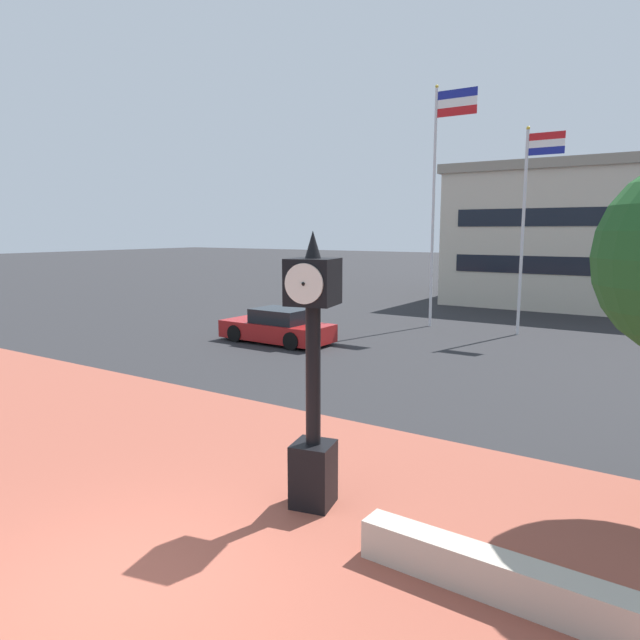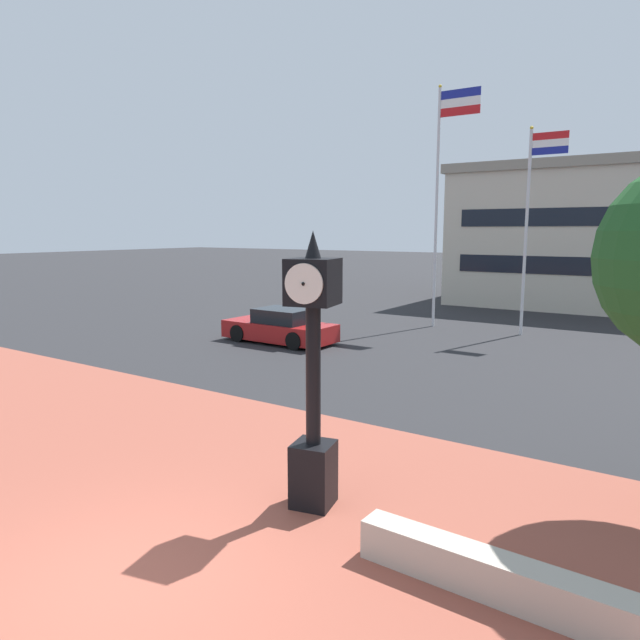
{
  "view_description": "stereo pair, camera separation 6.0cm",
  "coord_description": "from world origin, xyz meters",
  "px_view_note": "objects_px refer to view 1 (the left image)",
  "views": [
    {
      "loc": [
        5.34,
        -3.87,
        4.12
      ],
      "look_at": [
        0.95,
        2.82,
        2.87
      ],
      "focal_mm": 32.38,
      "sensor_mm": 36.0,
      "label": 1
    },
    {
      "loc": [
        5.39,
        -3.84,
        4.12
      ],
      "look_at": [
        0.95,
        2.82,
        2.87
      ],
      "focal_mm": 32.38,
      "sensor_mm": 36.0,
      "label": 2
    }
  ],
  "objects_px": {
    "car_street_near": "(278,327)",
    "flagpole_secondary": "(527,217)",
    "street_clock": "(313,379)",
    "flagpole_primary": "(438,186)"
  },
  "relations": [
    {
      "from": "car_street_near",
      "to": "flagpole_secondary",
      "type": "height_order",
      "value": "flagpole_secondary"
    },
    {
      "from": "car_street_near",
      "to": "flagpole_secondary",
      "type": "relative_size",
      "value": 0.54
    },
    {
      "from": "street_clock",
      "to": "car_street_near",
      "type": "distance_m",
      "value": 13.0
    },
    {
      "from": "street_clock",
      "to": "flagpole_primary",
      "type": "xyz_separation_m",
      "value": [
        -4.79,
        16.53,
        3.99
      ]
    },
    {
      "from": "flagpole_primary",
      "to": "flagpole_secondary",
      "type": "xyz_separation_m",
      "value": [
        3.66,
        -0.0,
        -1.32
      ]
    },
    {
      "from": "car_street_near",
      "to": "flagpole_secondary",
      "type": "xyz_separation_m",
      "value": [
        7.14,
        6.59,
        4.07
      ]
    },
    {
      "from": "street_clock",
      "to": "car_street_near",
      "type": "height_order",
      "value": "street_clock"
    },
    {
      "from": "flagpole_primary",
      "to": "flagpole_secondary",
      "type": "height_order",
      "value": "flagpole_primary"
    },
    {
      "from": "flagpole_secondary",
      "to": "flagpole_primary",
      "type": "bearing_deg",
      "value": 180.0
    },
    {
      "from": "flagpole_primary",
      "to": "flagpole_secondary",
      "type": "relative_size",
      "value": 1.25
    }
  ]
}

